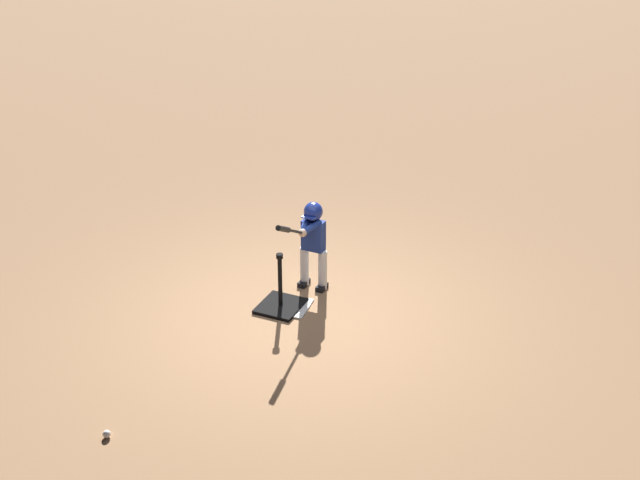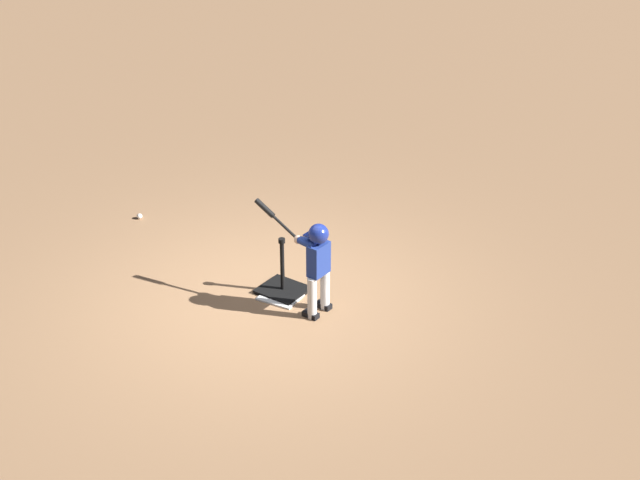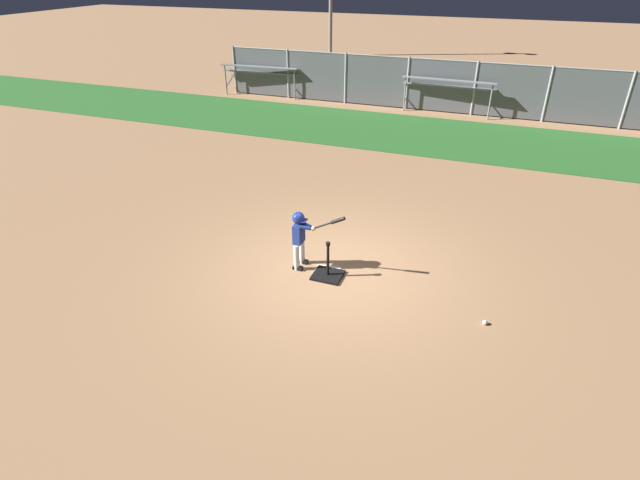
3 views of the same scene
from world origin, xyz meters
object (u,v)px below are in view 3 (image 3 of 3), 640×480
object	(u,v)px
bleachers_center	(269,77)
baseball	(485,322)
batting_tee	(328,273)
batter_child	(301,233)
bleachers_right_center	(452,90)

from	to	relation	value
bleachers_center	baseball	bearing A→B (deg)	-52.57
batting_tee	baseball	xyz separation A→B (m)	(2.69, -0.40, -0.04)
batting_tee	baseball	world-z (taller)	batting_tee
baseball	bleachers_center	world-z (taller)	bleachers_center
batter_child	bleachers_right_center	size ratio (longest dim) A/B	0.35
bleachers_center	bleachers_right_center	size ratio (longest dim) A/B	1.00
batting_tee	baseball	bearing A→B (deg)	-8.50
batting_tee	batter_child	size ratio (longest dim) A/B	0.59
batting_tee	bleachers_center	distance (m)	14.12
batting_tee	bleachers_center	bearing A→B (deg)	119.72
baseball	bleachers_right_center	xyz separation A→B (m)	(-2.26, 12.74, 0.57)
baseball	bleachers_right_center	distance (m)	12.95
baseball	bleachers_center	xyz separation A→B (m)	(-9.69, 12.66, 0.55)
batter_child	baseball	world-z (taller)	batter_child
batter_child	bleachers_center	bearing A→B (deg)	117.98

